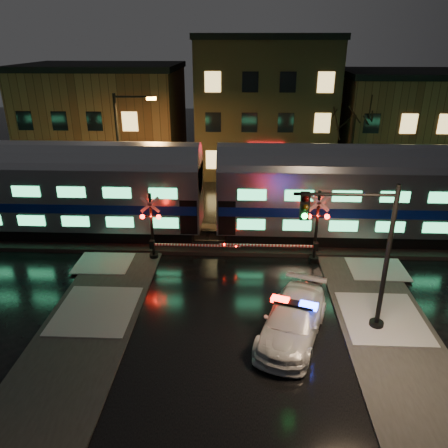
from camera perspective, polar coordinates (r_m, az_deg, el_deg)
The scene contains 13 objects.
ground at distance 22.78m, azimuth 1.86°, elevation -7.62°, with size 120.00×120.00×0.00m, color black.
ballast at distance 27.15m, azimuth 2.03°, elevation -2.00°, with size 90.00×4.20×0.24m, color black.
sidewalk_left at distance 19.05m, azimuth -19.21°, elevation -15.86°, with size 4.00×20.00×0.12m, color #2D2D2D.
sidewalk_right at distance 18.95m, azimuth 22.54°, elevation -16.67°, with size 4.00×20.00×0.12m, color #2D2D2D.
building_left at distance 44.19m, azimuth -15.16°, elevation 13.06°, with size 14.00×10.00×9.00m, color brown.
building_mid at distance 42.53m, azimuth 5.23°, elevation 15.08°, with size 12.00×11.00×11.50m, color brown.
building_right at distance 44.77m, azimuth 22.43°, elevation 11.94°, with size 12.00×10.00×8.50m, color brown.
train at distance 26.01m, azimuth -1.92°, elevation 4.60°, with size 51.00×3.12×5.92m.
police_car at distance 18.86m, azimuth 8.99°, elevation -12.30°, with size 3.85×5.88×1.75m.
crossing_signal_right at distance 24.31m, azimuth 11.12°, elevation -1.34°, with size 5.97×0.66×4.23m.
crossing_signal_left at distance 24.51m, azimuth -8.57°, elevation -1.25°, with size 5.58×0.65×3.95m.
traffic_light at distance 18.56m, azimuth 17.56°, elevation -4.10°, with size 4.24×0.74×6.56m.
streetlight at distance 30.47m, azimuth -13.04°, elevation 9.64°, with size 2.81×0.29×8.39m.
Camera 1 is at (0.15, -19.58, 11.65)m, focal length 35.00 mm.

